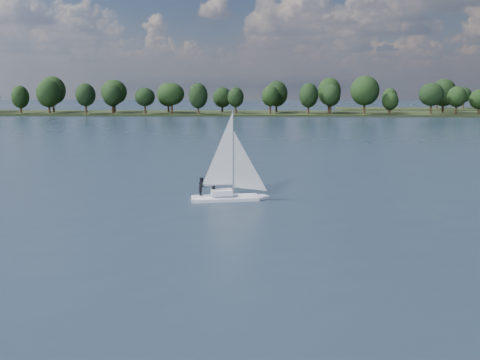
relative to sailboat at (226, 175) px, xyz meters
name	(u,v)px	position (x,y,z in m)	size (l,w,h in m)	color
ground	(211,139)	(-8.33, 66.57, -2.77)	(700.00, 700.00, 0.00)	#233342
far_shore	(237,114)	(-8.33, 178.57, -2.77)	(660.00, 40.00, 1.50)	black
sailboat	(226,175)	(0.00, 0.00, 0.00)	(7.81, 3.62, 9.93)	white
treeline	(214,95)	(-18.32, 174.90, 5.32)	(562.87, 73.33, 18.80)	black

